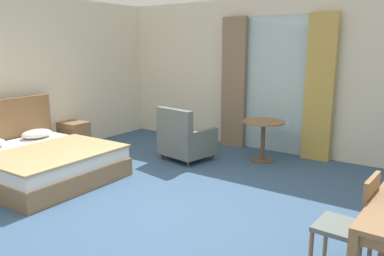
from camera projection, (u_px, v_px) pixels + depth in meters
The scene contains 10 objects.
ground at pixel (144, 213), 4.52m from camera, with size 6.89×7.33×0.10m, color #38567A.
wall_back at pixel (268, 75), 6.94m from camera, with size 6.49×0.12×2.75m, color silver.
balcony_glass_door at pixel (276, 85), 6.80m from camera, with size 1.17×0.02×2.42m, color silver.
curtain_panel_left at pixel (234, 83), 7.18m from camera, with size 0.48×0.10×2.43m, color #897056.
curtain_panel_right at pixel (319, 89), 6.26m from camera, with size 0.47×0.10×2.43m, color tan.
bed at pixel (38, 161), 5.55m from camera, with size 2.02×1.81×1.09m.
nightstand at pixel (74, 136), 7.07m from camera, with size 0.51×0.40×0.53m.
desk_chair at pixel (353, 222), 3.08m from camera, with size 0.43×0.42×0.91m.
armchair_by_window at pixel (185, 140), 6.41m from camera, with size 0.88×0.84×0.91m.
round_cafe_table at pixel (263, 131), 6.33m from camera, with size 0.70×0.70×0.69m.
Camera 1 is at (2.89, -3.10, 1.89)m, focal length 35.57 mm.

